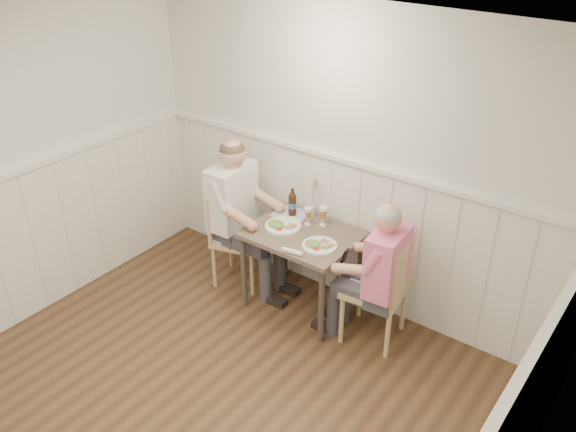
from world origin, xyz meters
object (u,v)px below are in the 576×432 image
object	(u,v)px
chair_right	(383,285)
diner_cream	(237,225)
grass_vase	(312,198)
beer_bottle	(292,203)
chair_left	(234,232)
man_in_pink	(380,287)
dining_table	(302,243)

from	to	relation	value
chair_right	diner_cream	distance (m)	1.47
grass_vase	beer_bottle	bearing A→B (deg)	-143.18
chair_left	man_in_pink	distance (m)	1.52
chair_right	grass_vase	distance (m)	1.00
beer_bottle	dining_table	bearing A→B (deg)	-38.57
dining_table	chair_right	xyz separation A→B (m)	(0.77, 0.02, -0.12)
chair_left	beer_bottle	world-z (taller)	beer_bottle
dining_table	grass_vase	xyz separation A→B (m)	(-0.11, 0.30, 0.27)
chair_left	beer_bottle	bearing A→B (deg)	24.75
chair_right	chair_left	size ratio (longest dim) A/B	1.04
diner_cream	chair_left	bearing A→B (deg)	168.37
beer_bottle	grass_vase	bearing A→B (deg)	36.82
chair_right	diner_cream	bearing A→B (deg)	-177.38
diner_cream	beer_bottle	world-z (taller)	diner_cream
man_in_pink	grass_vase	xyz separation A→B (m)	(-0.89, 0.34, 0.37)
chair_right	dining_table	bearing A→B (deg)	-178.19
chair_left	dining_table	bearing A→B (deg)	2.50
man_in_pink	chair_left	bearing A→B (deg)	179.69
chair_left	beer_bottle	xyz separation A→B (m)	(0.50, 0.23, 0.36)
diner_cream	beer_bottle	distance (m)	0.57
diner_cream	grass_vase	xyz separation A→B (m)	(0.58, 0.34, 0.31)
chair_left	diner_cream	world-z (taller)	diner_cream
chair_right	man_in_pink	size ratio (longest dim) A/B	0.74
beer_bottle	grass_vase	distance (m)	0.18
man_in_pink	beer_bottle	bearing A→B (deg)	167.00
grass_vase	man_in_pink	bearing A→B (deg)	-21.01
beer_bottle	diner_cream	bearing A→B (deg)	-151.85
man_in_pink	diner_cream	xyz separation A→B (m)	(-1.47, -0.00, 0.06)
chair_right	man_in_pink	bearing A→B (deg)	-82.19
chair_right	chair_left	distance (m)	1.51
chair_right	grass_vase	xyz separation A→B (m)	(-0.88, 0.28, 0.40)
man_in_pink	diner_cream	distance (m)	1.47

